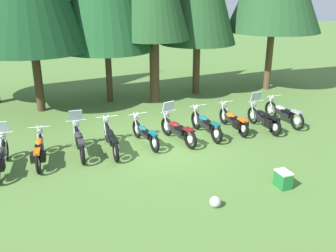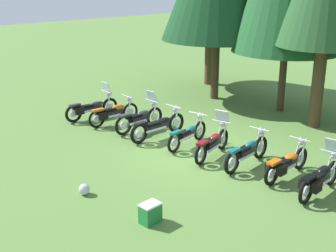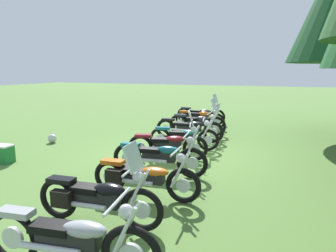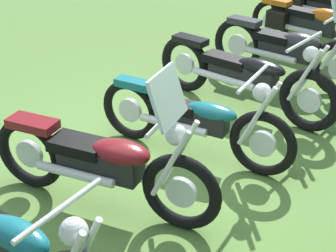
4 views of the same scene
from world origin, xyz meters
The scene contains 12 objects.
ground_plane centered at (0.00, 0.00, 0.00)m, with size 80.00×80.00×0.00m, color #547A38.
motorcycle_0 centered at (-5.16, -0.69, 0.45)m, with size 0.67×2.29×1.36m.
motorcycle_1 centered at (-4.06, -0.43, 0.45)m, with size 0.67×2.16×0.99m.
motorcycle_2 centered at (-2.82, -0.11, 0.47)m, with size 0.68×2.19×1.37m.
motorcycle_3 centered at (-1.79, -0.11, 0.44)m, with size 0.76×2.41×1.01m.
motorcycle_4 centered at (-0.57, 0.12, 0.41)m, with size 0.74×2.10×0.98m.
motorcycle_5 centered at (0.60, 0.07, 0.46)m, with size 0.85×2.10×1.35m.
motorcycle_6 centered at (1.77, 0.31, 0.44)m, with size 0.69×2.25×1.01m.
motorcycle_7 centered at (2.99, 0.49, 0.42)m, with size 0.67×2.16×0.99m.
motorcycle_8 centered at (4.16, 0.27, 0.46)m, with size 0.72×2.13×1.35m.
picnic_cooler centered at (2.41, -3.87, 0.24)m, with size 0.36×0.49×0.48m.
dropped_helmet centered at (0.23, -4.28, 0.15)m, with size 0.29×0.29×0.29m, color silver.
Camera 2 is at (9.60, -9.59, 5.42)m, focal length 48.82 mm.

